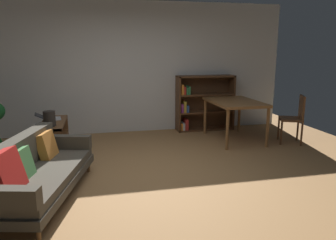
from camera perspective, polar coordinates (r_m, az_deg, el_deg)
The scene contains 9 objects.
ground_plane at distance 4.51m, azimuth -3.39°, elevation -10.21°, with size 8.16×8.16×0.00m, color #9E7042.
back_wall_panel at distance 6.86m, azimuth -7.26°, elevation 9.08°, with size 6.80×0.10×2.70m, color silver.
fabric_couch at distance 4.08m, azimuth -22.64°, elevation -8.20°, with size 1.17×2.03×0.76m.
media_console at distance 5.83m, azimuth -19.41°, elevation -2.89°, with size 0.38×1.11×0.54m.
open_laptop at distance 5.97m, azimuth -20.20°, elevation 0.37°, with size 0.46×0.34×0.12m.
desk_speaker at distance 5.43m, azimuth -20.19°, elevation 0.24°, with size 0.19×0.19×0.24m.
dining_table at distance 6.32m, azimuth 11.68°, elevation 2.63°, with size 0.87×1.28×0.77m.
dining_chair_near at distance 6.47m, azimuth 21.48°, elevation 0.61°, with size 0.52×0.53×0.90m.
bookshelf at distance 7.09m, azimuth 5.94°, elevation 3.00°, with size 1.25×0.35×1.19m.
Camera 1 is at (-0.66, -4.12, 1.73)m, focal length 34.54 mm.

